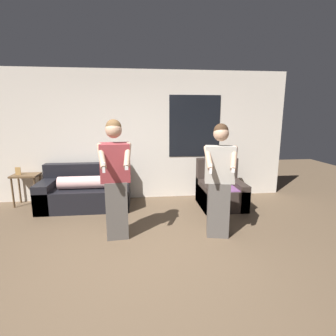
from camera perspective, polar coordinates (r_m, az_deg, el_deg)
name	(u,v)px	position (r m, az deg, el deg)	size (l,w,h in m)	color
ground_plane	(141,268)	(3.36, -5.84, -20.87)	(14.00, 14.00, 0.00)	brown
wall_back	(139,136)	(5.62, -6.31, 6.96)	(6.38, 0.07, 2.70)	silver
couch	(86,192)	(5.44, -17.40, -5.00)	(1.70, 0.89, 0.82)	black
armchair	(220,191)	(5.35, 11.34, -4.93)	(0.83, 0.89, 0.92)	#332823
side_table	(26,180)	(5.94, -28.51, -2.27)	(0.50, 0.38, 0.78)	brown
person_left	(116,179)	(3.82, -11.31, -2.41)	(0.48, 0.49, 1.74)	#56514C
person_right	(219,181)	(3.89, 11.12, -2.73)	(0.49, 0.52, 1.68)	#56514C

